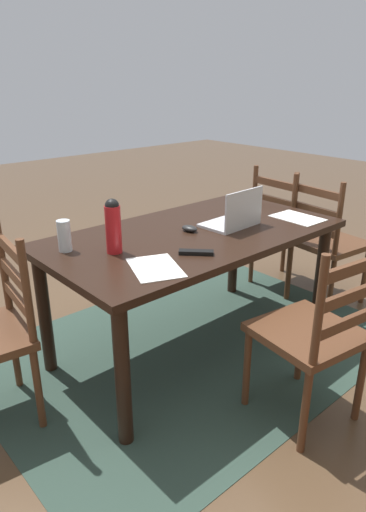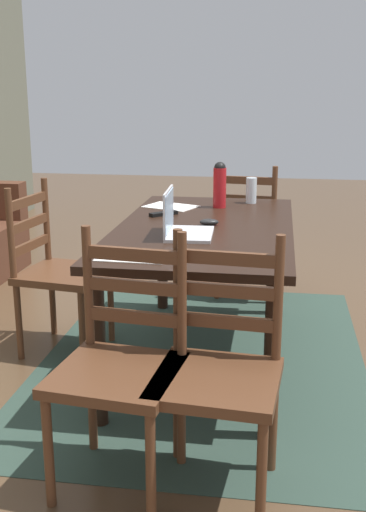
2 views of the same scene
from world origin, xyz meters
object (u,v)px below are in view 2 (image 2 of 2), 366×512
Objects in this scene: chair_right_near at (249,232)px; drinking_glass at (251,190)px; dining_table at (205,242)px; water_bottle at (220,184)px; chair_left_far at (121,367)px; tv_remote at (164,214)px; laptop at (180,224)px; chair_far_head at (58,271)px; computer_mouse at (209,222)px; chair_left_near at (218,373)px.

chair_right_near is 0.58m from drinking_glass.
water_bottle reaches higher than dining_table.
chair_left_far reaches higher than drinking_glass.
chair_left_far is 5.59× the size of tv_remote.
laptop is 0.77m from water_bottle.
chair_left_far is at bearing 173.01° from water_bottle.
chair_far_head is 1.08m from water_bottle.
laptop reaches higher than computer_mouse.
water_bottle is (1.64, 0.16, 0.43)m from chair_left_near.
chair_right_near is 2.27m from chair_left_near.
drinking_glass is at bearing -0.66° from chair_left_near.
water_bottle reaches higher than drinking_glass.
computer_mouse is (1.15, 0.17, 0.31)m from chair_left_near.
laptop is (-0.24, 0.09, 0.15)m from dining_table.
chair_right_near is at bearing -8.86° from chair_left_far.
chair_right_near is 1.17m from computer_mouse.
chair_far_head is 2.87× the size of laptop.
laptop is 0.50m from tv_remote.
chair_left_far is 1.40m from tv_remote.
drinking_glass is at bearing -11.89° from chair_left_far.
drinking_glass is at bearing -16.76° from dining_table.
computer_mouse is (0.25, -0.11, -0.04)m from laptop.
chair_left_far is (-1.13, 0.18, -0.20)m from dining_table.
chair_left_near reaches higher than dining_table.
tv_remote is (0.47, 0.17, -0.05)m from laptop.
dining_table is at bearing -21.21° from laptop.
water_bottle is at bearing 5.55° from chair_left_near.
laptop is at bearing 156.31° from tv_remote.
tv_remote is (0.21, 0.28, -0.01)m from computer_mouse.
water_bottle is 0.51m from computer_mouse.
tv_remote is (-0.90, 0.44, 0.30)m from chair_right_near.
chair_left_far is 6.01× the size of drinking_glass.
chair_left_near is at bearing -179.79° from chair_right_near.
chair_left_near is (-1.14, -1.01, 0.00)m from chair_far_head.
dining_table is at bearing 116.47° from computer_mouse.
drinking_glass is (0.68, -0.21, 0.17)m from dining_table.
chair_far_head is 1.00× the size of chair_left_far.
chair_far_head is at bearing 41.56° from chair_left_near.
chair_left_far and chair_left_near have the same top height.
dining_table is 0.85m from chair_far_head.
tv_remote is at bearing 134.12° from drinking_glass.
chair_far_head is at bearing 67.96° from tv_remote.
dining_table is 1.16m from chair_left_near.
water_bottle is 1.60× the size of tv_remote.
computer_mouse is at bearing -170.91° from tv_remote.
chair_left_near reaches higher than computer_mouse.
chair_right_near reaches higher than drinking_glass.
drinking_glass is 0.93× the size of tv_remote.
chair_far_head is 6.01× the size of drinking_glass.
chair_left_near is 1.00m from laptop.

